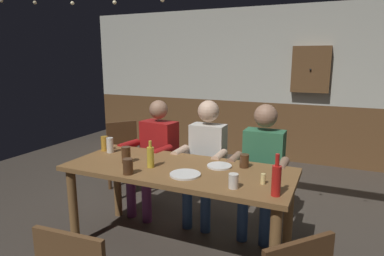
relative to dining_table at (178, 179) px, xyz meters
name	(u,v)px	position (x,y,z in m)	size (l,w,h in m)	color
ground_plane	(187,239)	(0.00, 0.18, -0.66)	(7.74, 7.74, 0.00)	#423A33
back_wall_upper	(262,55)	(0.00, 3.13, 1.07)	(6.45, 0.12, 1.54)	beige
back_wall_wainscot	(259,130)	(0.00, 3.13, -0.18)	(6.45, 0.12, 0.96)	brown
dining_table	(178,179)	(0.00, 0.00, 0.00)	(1.95, 0.81, 0.77)	brown
person_0	(155,151)	(-0.60, 0.63, 0.01)	(0.57, 0.57, 1.24)	#AD1919
person_1	(206,156)	(0.00, 0.64, 0.03)	(0.50, 0.50, 1.26)	silver
person_2	(262,163)	(0.58, 0.64, 0.03)	(0.52, 0.50, 1.26)	#33724C
chair_empty_near_left	(125,154)	(-1.24, 0.97, -0.19)	(0.62, 0.62, 0.88)	brown
table_candle	(263,179)	(0.75, -0.09, 0.15)	(0.04, 0.04, 0.08)	#F9E08C
plate_0	(185,174)	(0.14, -0.16, 0.12)	(0.25, 0.25, 0.01)	white
plate_1	(219,166)	(0.32, 0.15, 0.12)	(0.21, 0.21, 0.01)	white
bottle_0	(276,179)	(0.87, -0.27, 0.22)	(0.06, 0.06, 0.29)	red
bottle_1	(150,157)	(-0.21, -0.10, 0.20)	(0.06, 0.06, 0.23)	gold
pint_glass_0	(128,166)	(-0.29, -0.32, 0.17)	(0.08, 0.08, 0.13)	#4C2D19
pint_glass_1	(244,161)	(0.52, 0.23, 0.17)	(0.08, 0.08, 0.11)	#4C2D19
pint_glass_2	(110,145)	(-0.81, 0.13, 0.18)	(0.07, 0.07, 0.15)	white
pint_glass_3	(104,144)	(-0.90, 0.16, 0.18)	(0.07, 0.07, 0.15)	gold
pint_glass_4	(126,155)	(-0.48, -0.07, 0.18)	(0.08, 0.08, 0.15)	#4C2D19
pint_glass_5	(233,181)	(0.57, -0.25, 0.16)	(0.07, 0.07, 0.11)	white
wall_dart_cabinet	(311,69)	(0.78, 3.00, 0.85)	(0.56, 0.15, 0.70)	brown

